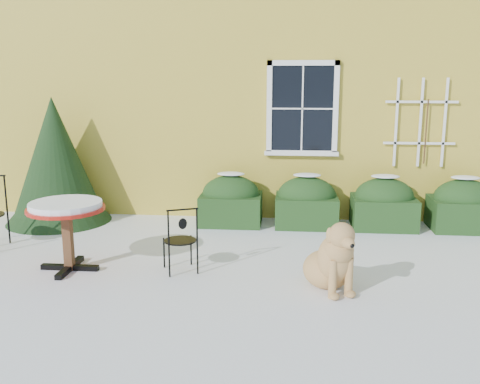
# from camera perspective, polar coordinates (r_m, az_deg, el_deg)

# --- Properties ---
(ground) EXTENTS (80.00, 80.00, 0.00)m
(ground) POSITION_cam_1_polar(r_m,az_deg,el_deg) (6.92, -0.77, -9.05)
(ground) COLOR white
(ground) RESTS_ON ground
(house) EXTENTS (12.40, 8.40, 6.40)m
(house) POSITION_cam_1_polar(r_m,az_deg,el_deg) (13.46, 2.44, 15.13)
(house) COLOR gold
(house) RESTS_ON ground
(hedge_row) EXTENTS (4.95, 0.80, 0.91)m
(hedge_row) POSITION_cam_1_polar(r_m,az_deg,el_deg) (9.26, 11.12, -1.21)
(hedge_row) COLOR #163213
(hedge_row) RESTS_ON ground
(evergreen_shrub) EXTENTS (1.81, 1.81, 2.19)m
(evergreen_shrub) POSITION_cam_1_polar(r_m,az_deg,el_deg) (9.87, -18.99, 2.00)
(evergreen_shrub) COLOR black
(evergreen_shrub) RESTS_ON ground
(bistro_table) EXTENTS (1.00, 1.00, 0.93)m
(bistro_table) POSITION_cam_1_polar(r_m,az_deg,el_deg) (7.29, -18.05, -2.19)
(bistro_table) COLOR black
(bistro_table) RESTS_ON ground
(patio_chair_near) EXTENTS (0.52, 0.51, 0.89)m
(patio_chair_near) POSITION_cam_1_polar(r_m,az_deg,el_deg) (7.00, -6.34, -5.04)
(patio_chair_near) COLOR black
(patio_chair_near) RESTS_ON ground
(dog) EXTENTS (0.77, 1.00, 0.91)m
(dog) POSITION_cam_1_polar(r_m,az_deg,el_deg) (6.49, 9.85, -7.26)
(dog) COLOR tan
(dog) RESTS_ON ground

